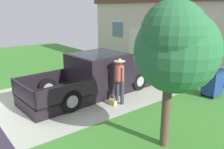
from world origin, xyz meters
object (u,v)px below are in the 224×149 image
Objects in this scene: pickup_truck at (98,76)px; front_yard_tree at (176,47)px; wheeled_trash_bin at (213,82)px; person_with_hat at (120,77)px; handbag at (113,102)px; house_with_garage at (187,25)px.

front_yard_tree is (4.52, -1.02, 1.88)m from pickup_truck.
front_yard_tree reaches higher than wheeled_trash_bin.
wheeled_trash_bin is (1.82, 3.36, -0.39)m from person_with_hat.
handbag is 4.15m from wheeled_trash_bin.
handbag is (0.00, -0.34, -0.89)m from person_with_hat.
person_with_hat is 0.47× the size of front_yard_tree.
wheeled_trash_bin is (-1.29, 4.39, -2.01)m from front_yard_tree.
pickup_truck reaches higher than wheeled_trash_bin.
person_with_hat is 0.15× the size of house_with_garage.
house_with_garage is at bearing -63.28° from person_with_hat.
front_yard_tree is 3.22× the size of wheeled_trash_bin.
person_with_hat reaches higher than wheeled_trash_bin.
house_with_garage is at bearing 133.95° from wheeled_trash_bin.
pickup_truck is 4.67m from wheeled_trash_bin.
handbag is 4.05m from front_yard_tree.
front_yard_tree is (5.99, -9.26, 0.26)m from house_with_garage.
pickup_truck is at bearing 166.69° from handbag.
front_yard_tree is at bearing -12.45° from handbag.
house_with_garage is (-1.47, 8.24, 1.62)m from pickup_truck.
pickup_truck is 4.96× the size of wheeled_trash_bin.
wheeled_trash_bin is at bearing 43.59° from pickup_truck.
person_with_hat is at bearing 161.81° from front_yard_tree.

